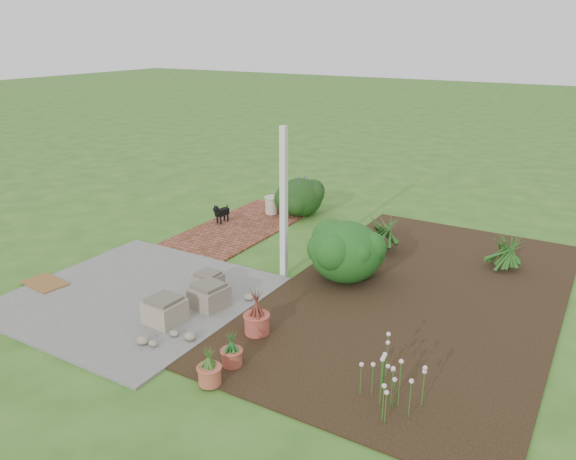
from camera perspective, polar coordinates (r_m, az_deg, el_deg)
The scene contains 19 objects.
ground at distance 9.49m, azimuth -2.28°, elevation -4.47°, with size 80.00×80.00×0.00m, color #31601E.
concrete_patio at distance 9.01m, azimuth -15.19°, elevation -6.46°, with size 3.50×3.50×0.04m, color slate.
brick_path at distance 11.72m, azimuth -4.62°, elevation 0.37°, with size 1.60×3.50×0.04m, color brown.
garden_bed at distance 8.95m, azimuth 13.19°, elevation -6.49°, with size 4.00×7.00×0.03m, color black.
veranda_post at distance 8.98m, azimuth -0.43°, elevation 2.64°, with size 0.10×0.10×2.50m, color white.
stone_trough_near at distance 8.04m, azimuth -12.40°, elevation -8.07°, with size 0.48×0.48×0.32m, color gray.
stone_trough_mid at distance 8.35m, azimuth -8.02°, elevation -6.72°, with size 0.47×0.47×0.31m, color gray.
stone_trough_far at distance 8.87m, azimuth -8.12°, elevation -5.30°, with size 0.38×0.38×0.26m, color #736857.
coir_doormat at distance 9.85m, azimuth -23.45°, elevation -4.96°, with size 0.72×0.46×0.02m, color brown.
black_dog at distance 11.86m, azimuth -6.82°, elevation 1.83°, with size 0.16×0.46×0.40m.
cream_ceramic_urn at distance 12.41m, azimuth -1.66°, elevation 2.54°, with size 0.28×0.28×0.38m, color beige.
evergreen_shrub at distance 9.10m, azimuth 5.95°, elevation -2.07°, with size 1.17×1.17×0.99m, color #0D3714.
agapanthus_clump_back at distance 10.17m, azimuth 21.35°, elevation -1.64°, with size 0.86×0.86×0.78m, color #0A360C, non-canonical shape.
agapanthus_clump_front at distance 10.39m, azimuth 9.59°, elevation 0.16°, with size 0.96×0.96×0.86m, color #113B14, non-canonical shape.
pink_flower_patch at distance 6.42m, azimuth 10.17°, elevation -14.29°, with size 0.93×0.93×0.59m, color #113D0F, non-canonical shape.
terracotta_pot_bronze at distance 7.64m, azimuth -3.19°, elevation -9.48°, with size 0.33×0.33×0.27m, color #AC463A.
terracotta_pot_small_left at distance 7.01m, azimuth -5.73°, elevation -12.75°, with size 0.25×0.25×0.21m, color #AC4D3A.
terracotta_pot_small_right at distance 6.71m, azimuth -7.97°, elevation -14.39°, with size 0.26×0.26×0.22m, color #B5523D.
purple_flowering_bush at distance 12.36m, azimuth 1.20°, elevation 3.43°, with size 1.00×1.00×0.85m, color black.
Camera 1 is at (4.75, -7.25, 3.88)m, focal length 35.00 mm.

